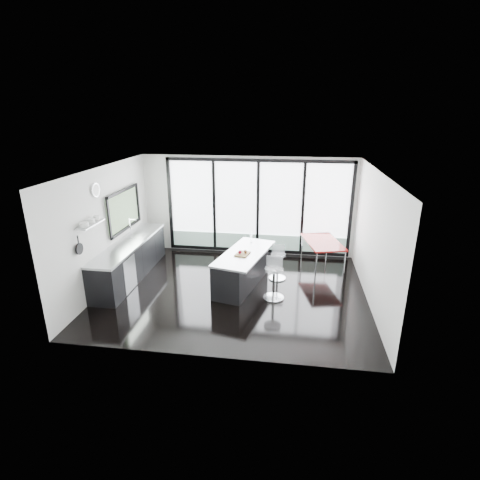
% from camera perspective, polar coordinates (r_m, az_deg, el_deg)
% --- Properties ---
extents(floor, '(6.00, 5.00, 0.00)m').
position_cam_1_polar(floor, '(8.81, -0.93, -7.69)').
color(floor, black).
rests_on(floor, ground).
extents(ceiling, '(6.00, 5.00, 0.00)m').
position_cam_1_polar(ceiling, '(7.94, -1.04, 10.62)').
color(ceiling, white).
rests_on(ceiling, wall_back).
extents(wall_back, '(6.00, 0.09, 2.80)m').
position_cam_1_polar(wall_back, '(10.61, 2.58, 4.42)').
color(wall_back, silver).
rests_on(wall_back, ground).
extents(wall_front, '(6.00, 0.00, 2.80)m').
position_cam_1_polar(wall_front, '(5.99, -4.79, -6.51)').
color(wall_front, silver).
rests_on(wall_front, ground).
extents(wall_left, '(0.26, 5.00, 2.80)m').
position_cam_1_polar(wall_left, '(9.38, -18.98, 3.20)').
color(wall_left, silver).
rests_on(wall_left, ground).
extents(wall_right, '(0.00, 5.00, 2.80)m').
position_cam_1_polar(wall_right, '(8.35, 19.79, 0.01)').
color(wall_right, silver).
rests_on(wall_right, ground).
extents(counter_cabinets, '(0.69, 3.24, 1.36)m').
position_cam_1_polar(counter_cabinets, '(9.71, -16.36, -2.86)').
color(counter_cabinets, black).
rests_on(counter_cabinets, floor).
extents(island, '(1.33, 2.21, 1.10)m').
position_cam_1_polar(island, '(8.90, 0.29, -4.33)').
color(island, black).
rests_on(island, floor).
extents(bar_stool_near, '(0.47, 0.47, 0.73)m').
position_cam_1_polar(bar_stool_near, '(8.33, 5.16, -6.61)').
color(bar_stool_near, silver).
rests_on(bar_stool_near, floor).
extents(bar_stool_far, '(0.42, 0.42, 0.66)m').
position_cam_1_polar(bar_stool_far, '(9.30, 5.75, -4.01)').
color(bar_stool_far, silver).
rests_on(bar_stool_far, floor).
extents(red_table, '(1.14, 1.59, 0.77)m').
position_cam_1_polar(red_table, '(10.04, 12.36, -2.25)').
color(red_table, maroon).
rests_on(red_table, floor).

